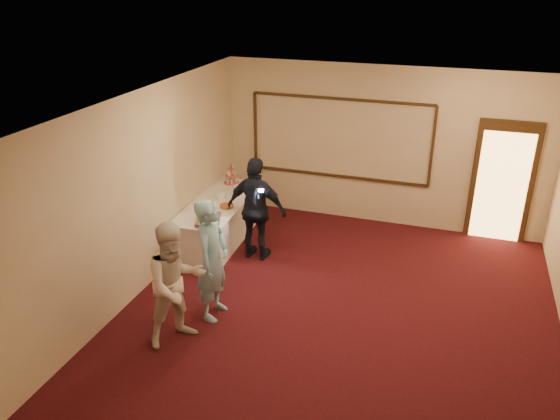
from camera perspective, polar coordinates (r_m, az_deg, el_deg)
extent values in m
plane|color=black|center=(7.87, 5.79, -11.40)|extent=(7.00, 7.00, 0.00)
cube|color=beige|center=(10.34, 10.61, 6.46)|extent=(6.00, 0.04, 3.00)
cube|color=beige|center=(4.33, -4.76, -20.77)|extent=(6.00, 0.04, 3.00)
cube|color=beige|center=(8.21, -14.58, 1.41)|extent=(0.04, 7.00, 3.00)
cube|color=white|center=(6.61, 6.87, 10.31)|extent=(6.00, 7.00, 0.04)
cube|color=black|center=(10.65, 6.07, 3.56)|extent=(3.40, 0.04, 0.05)
cube|color=black|center=(10.23, 6.44, 11.46)|extent=(3.40, 0.04, 0.05)
cube|color=black|center=(10.88, -2.59, 8.28)|extent=(0.05, 0.04, 1.50)
cube|color=black|center=(10.21, 15.64, 6.34)|extent=(0.05, 0.04, 1.50)
cube|color=black|center=(10.38, 22.20, 2.78)|extent=(1.05, 0.06, 2.20)
cube|color=#FFBF66|center=(10.39, 22.12, 2.21)|extent=(0.85, 0.02, 2.00)
cube|color=white|center=(9.84, -6.31, -1.25)|extent=(0.89, 2.23, 0.74)
cube|color=white|center=(9.69, -6.42, 0.81)|extent=(0.99, 2.36, 0.03)
cube|color=silver|center=(8.91, -7.50, -1.15)|extent=(0.52, 0.58, 0.04)
ellipsoid|color=silver|center=(8.87, -7.53, -0.62)|extent=(0.31, 0.31, 0.14)
cube|color=silver|center=(8.97, -6.51, -0.73)|extent=(0.26, 0.25, 0.01)
cylinder|color=#C13A68|center=(10.44, -5.12, 3.82)|extent=(0.02, 0.02, 0.38)
cylinder|color=#C13A68|center=(10.50, -5.09, 2.88)|extent=(0.29, 0.29, 0.01)
cylinder|color=#C13A68|center=(10.45, -5.12, 3.65)|extent=(0.22, 0.22, 0.01)
cylinder|color=#C13A68|center=(10.40, -5.15, 4.44)|extent=(0.15, 0.15, 0.01)
cylinder|color=white|center=(9.78, -6.22, 1.58)|extent=(0.17, 0.17, 0.14)
cylinder|color=white|center=(9.75, -6.23, 1.99)|extent=(0.18, 0.18, 0.01)
cylinder|color=white|center=(9.95, -4.40, 2.10)|extent=(0.18, 0.18, 0.15)
cylinder|color=white|center=(9.93, -4.42, 2.52)|extent=(0.19, 0.19, 0.01)
cylinder|color=white|center=(9.40, -5.59, 0.25)|extent=(0.27, 0.27, 0.01)
cylinder|color=#964926|center=(9.39, -5.60, 0.40)|extent=(0.23, 0.23, 0.04)
imported|color=#87C2DF|center=(7.55, -7.07, -5.19)|extent=(0.43, 0.65, 1.77)
imported|color=white|center=(7.16, -10.81, -7.59)|extent=(1.00, 1.04, 1.70)
imported|color=black|center=(9.02, -2.46, 0.06)|extent=(1.07, 0.50, 1.78)
cube|color=white|center=(8.70, -1.99, 2.08)|extent=(0.08, 0.06, 0.05)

